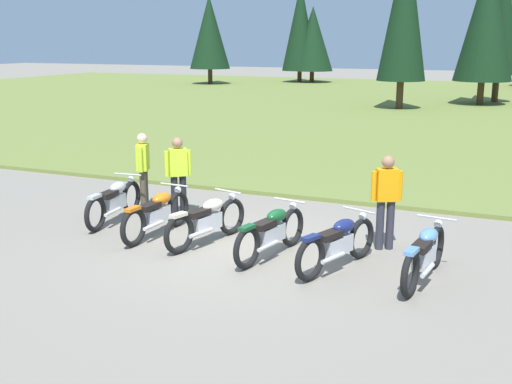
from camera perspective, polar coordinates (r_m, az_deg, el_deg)
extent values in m
plane|color=gray|center=(11.09, -1.23, -5.20)|extent=(140.00, 140.00, 0.00)
cube|color=olive|center=(35.71, 16.26, 7.45)|extent=(80.00, 44.00, 0.10)
cylinder|color=#47331E|center=(38.88, 20.93, 8.72)|extent=(0.36, 0.36, 1.66)
cone|color=black|center=(38.81, 21.47, 14.82)|extent=(2.25, 2.25, 6.64)
cylinder|color=#47331E|center=(33.69, 12.93, 8.53)|extent=(0.36, 0.36, 1.54)
cone|color=black|center=(33.61, 13.35, 16.15)|extent=(2.47, 2.47, 7.42)
cylinder|color=#47331E|center=(51.95, -4.19, 10.40)|extent=(0.36, 0.36, 1.32)
cone|color=black|center=(51.87, -4.25, 14.31)|extent=(3.24, 3.24, 5.75)
cylinder|color=#47331E|center=(37.10, 19.73, 8.41)|extent=(0.36, 0.36, 1.39)
cone|color=black|center=(37.01, 20.25, 14.77)|extent=(3.12, 3.12, 6.86)
cylinder|color=#47331E|center=(53.99, 5.10, 10.36)|extent=(0.36, 0.36, 1.05)
cone|color=black|center=(53.91, 5.17, 13.71)|extent=(3.47, 3.47, 5.25)
cylinder|color=#47331E|center=(54.11, 3.98, 10.40)|extent=(0.36, 0.36, 1.06)
cone|color=black|center=(54.04, 4.05, 14.81)|extent=(2.98, 2.98, 7.27)
torus|color=black|center=(13.53, -11.27, -0.44)|extent=(0.17, 0.71, 0.70)
torus|color=black|center=(12.37, -14.40, -1.94)|extent=(0.17, 0.71, 0.70)
cube|color=silver|center=(12.93, -12.77, -0.95)|extent=(0.26, 0.66, 0.28)
ellipsoid|color=#B7B7BC|center=(13.01, -12.44, 0.44)|extent=(0.30, 0.50, 0.22)
cube|color=black|center=(12.69, -13.33, -0.22)|extent=(0.26, 0.50, 0.10)
cube|color=#B7B7BC|center=(12.28, -14.49, -0.42)|extent=(0.17, 0.33, 0.06)
cylinder|color=silver|center=(13.33, -11.58, 1.58)|extent=(0.62, 0.09, 0.03)
sphere|color=silver|center=(13.46, -11.30, 1.15)|extent=(0.14, 0.14, 0.14)
cylinder|color=silver|center=(12.64, -12.89, -1.76)|extent=(0.12, 0.55, 0.07)
torus|color=black|center=(12.42, -7.13, -1.54)|extent=(0.14, 0.70, 0.70)
torus|color=black|center=(11.34, -11.08, -3.18)|extent=(0.14, 0.70, 0.70)
cube|color=silver|center=(11.86, -9.02, -2.09)|extent=(0.24, 0.65, 0.28)
ellipsoid|color=orange|center=(11.93, -8.57, -0.59)|extent=(0.29, 0.50, 0.22)
cube|color=black|center=(11.63, -9.69, -1.31)|extent=(0.25, 0.49, 0.10)
cube|color=orange|center=(11.25, -11.16, -1.52)|extent=(0.16, 0.33, 0.06)
cylinder|color=silver|center=(12.22, -7.46, 0.66)|extent=(0.62, 0.07, 0.03)
sphere|color=silver|center=(12.35, -7.13, 0.18)|extent=(0.14, 0.14, 0.14)
cylinder|color=silver|center=(11.57, -9.31, -3.01)|extent=(0.11, 0.55, 0.07)
torus|color=black|center=(11.82, -2.23, -2.23)|extent=(0.27, 0.70, 0.70)
torus|color=black|center=(10.84, -7.01, -3.82)|extent=(0.27, 0.70, 0.70)
cube|color=silver|center=(11.31, -4.52, -2.75)|extent=(0.36, 0.67, 0.28)
ellipsoid|color=beige|center=(11.36, -3.94, -1.19)|extent=(0.37, 0.53, 0.22)
cube|color=black|center=(11.09, -5.31, -1.91)|extent=(0.33, 0.52, 0.10)
cube|color=beige|center=(10.74, -7.06, -2.08)|extent=(0.22, 0.35, 0.06)
cylinder|color=silver|center=(11.62, -2.57, 0.08)|extent=(0.61, 0.19, 0.03)
sphere|color=silver|center=(11.74, -2.19, -0.42)|extent=(0.14, 0.14, 0.14)
cylinder|color=silver|center=(11.03, -5.02, -3.72)|extent=(0.21, 0.55, 0.07)
torus|color=black|center=(11.18, 3.31, -3.19)|extent=(0.23, 0.71, 0.70)
torus|color=black|center=(10.06, -0.82, -5.11)|extent=(0.23, 0.71, 0.70)
cube|color=silver|center=(10.59, 1.36, -3.85)|extent=(0.32, 0.67, 0.28)
ellipsoid|color=#144C23|center=(10.66, 1.89, -2.17)|extent=(0.35, 0.52, 0.22)
cube|color=black|center=(10.35, 0.70, -2.99)|extent=(0.31, 0.51, 0.10)
cube|color=#144C23|center=(9.95, -0.83, -3.26)|extent=(0.20, 0.34, 0.06)
cylinder|color=silver|center=(10.96, 3.07, -0.76)|extent=(0.61, 0.15, 0.03)
sphere|color=silver|center=(11.09, 3.39, -1.29)|extent=(0.14, 0.14, 0.14)
cylinder|color=silver|center=(10.31, 1.10, -4.92)|extent=(0.17, 0.55, 0.07)
torus|color=black|center=(10.68, 9.54, -4.17)|extent=(0.32, 0.69, 0.70)
torus|color=black|center=(9.59, 4.94, -6.11)|extent=(0.32, 0.69, 0.70)
cube|color=silver|center=(10.11, 7.38, -4.82)|extent=(0.40, 0.67, 0.28)
ellipsoid|color=navy|center=(10.17, 8.01, -3.08)|extent=(0.40, 0.54, 0.22)
cube|color=black|center=(9.87, 6.68, -3.92)|extent=(0.37, 0.53, 0.10)
cube|color=navy|center=(9.48, 4.98, -4.17)|extent=(0.24, 0.35, 0.06)
cylinder|color=silver|center=(10.46, 9.35, -1.63)|extent=(0.60, 0.23, 0.03)
sphere|color=silver|center=(10.59, 9.68, -2.18)|extent=(0.14, 0.14, 0.14)
cylinder|color=silver|center=(9.83, 7.02, -5.96)|extent=(0.25, 0.54, 0.07)
torus|color=black|center=(10.52, 16.06, -4.80)|extent=(0.19, 0.71, 0.70)
torus|color=black|center=(9.24, 13.85, -7.25)|extent=(0.19, 0.71, 0.70)
cube|color=silver|center=(9.86, 15.05, -5.67)|extent=(0.28, 0.66, 0.28)
ellipsoid|color=#598CC6|center=(9.94, 15.43, -3.84)|extent=(0.32, 0.51, 0.22)
cube|color=black|center=(9.59, 14.77, -4.82)|extent=(0.28, 0.50, 0.10)
cube|color=#598CC6|center=(9.13, 13.97, -5.25)|extent=(0.18, 0.33, 0.06)
cylinder|color=silver|center=(10.28, 16.11, -2.26)|extent=(0.62, 0.11, 0.03)
sphere|color=silver|center=(10.43, 16.23, -2.79)|extent=(0.14, 0.14, 0.14)
cylinder|color=silver|center=(9.59, 15.33, -6.89)|extent=(0.14, 0.55, 0.07)
cylinder|color=#2D2D38|center=(11.17, 11.20, -2.96)|extent=(0.14, 0.14, 0.88)
cylinder|color=#2D2D38|center=(11.22, 12.09, -2.93)|extent=(0.14, 0.14, 0.88)
cube|color=orange|center=(11.01, 11.83, 0.65)|extent=(0.42, 0.36, 0.56)
sphere|color=#9E7051|center=(10.93, 11.93, 2.69)|extent=(0.22, 0.22, 0.22)
cylinder|color=orange|center=(10.96, 10.67, 0.53)|extent=(0.09, 0.09, 0.52)
cylinder|color=orange|center=(11.08, 12.96, 0.56)|extent=(0.09, 0.09, 0.52)
cylinder|color=#4C4233|center=(13.81, -10.06, 0.28)|extent=(0.14, 0.14, 0.88)
cylinder|color=#4C4233|center=(13.64, -10.21, 0.11)|extent=(0.14, 0.14, 0.88)
cube|color=#C6E52D|center=(13.58, -10.26, 3.15)|extent=(0.34, 0.42, 0.56)
sphere|color=beige|center=(13.51, -10.33, 4.82)|extent=(0.22, 0.22, 0.22)
cylinder|color=#C6E52D|center=(13.80, -10.06, 3.25)|extent=(0.09, 0.09, 0.52)
cylinder|color=#C6E52D|center=(13.36, -10.46, 2.89)|extent=(0.09, 0.09, 0.52)
cylinder|color=black|center=(13.02, -7.41, -0.43)|extent=(0.14, 0.14, 0.88)
cylinder|color=black|center=(13.06, -6.64, -0.37)|extent=(0.14, 0.14, 0.88)
cube|color=#C6E52D|center=(12.89, -7.12, 2.71)|extent=(0.42, 0.40, 0.56)
sphere|color=#9E7051|center=(12.82, -7.17, 4.46)|extent=(0.22, 0.22, 0.22)
cylinder|color=#C6E52D|center=(12.85, -8.12, 2.55)|extent=(0.09, 0.09, 0.52)
cylinder|color=#C6E52D|center=(12.93, -6.12, 2.69)|extent=(0.09, 0.09, 0.52)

